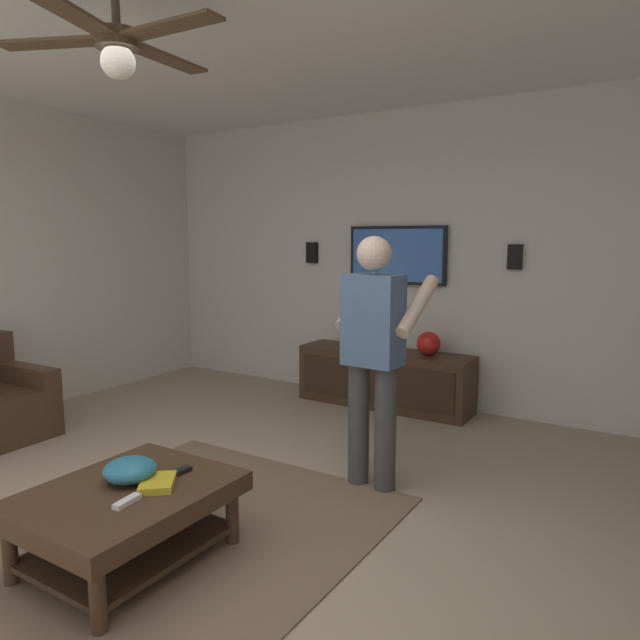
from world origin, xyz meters
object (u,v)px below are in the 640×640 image
object	(u,v)px
tv	(397,255)
remote_white	(127,501)
person_standing	(374,347)
book	(158,483)
coffee_table	(127,508)
wall_speaker_left	(515,257)
media_console	(384,378)
ceiling_fan	(117,45)
wall_speaker_right	(312,253)
bowl	(130,470)
vase_round	(429,343)
remote_black	(179,472)

from	to	relation	value
tv	remote_white	xyz separation A→B (m)	(-3.53, -0.26, -1.05)
person_standing	tv	bearing A→B (deg)	24.04
book	coffee_table	bearing A→B (deg)	90.70
coffee_table	remote_white	distance (m)	0.22
wall_speaker_left	remote_white	bearing A→B (deg)	166.30
media_console	remote_white	world-z (taller)	media_console
ceiling_fan	media_console	bearing A→B (deg)	1.25
remote_white	ceiling_fan	xyz separation A→B (m)	(0.22, 0.19, 2.10)
media_console	wall_speaker_right	size ratio (longest dim) A/B	7.73
bowl	remote_white	size ratio (longest dim) A/B	1.77
coffee_table	vase_round	bearing A→B (deg)	-5.77
media_console	remote_white	bearing A→B (deg)	4.51
remote_black	wall_speaker_right	xyz separation A→B (m)	(3.17, 1.21, 1.06)
coffee_table	book	distance (m)	0.20
wall_speaker_right	ceiling_fan	world-z (taller)	ceiling_fan
vase_round	ceiling_fan	xyz separation A→B (m)	(-3.08, 0.37, 1.85)
media_console	tv	distance (m)	1.21
vase_round	wall_speaker_right	world-z (taller)	wall_speaker_right
coffee_table	tv	world-z (taller)	tv
coffee_table	person_standing	size ratio (longest dim) A/B	0.61
bowl	ceiling_fan	size ratio (longest dim) A/B	0.22
person_standing	remote_white	world-z (taller)	person_standing
remote_black	book	xyz separation A→B (m)	(-0.16, -0.02, 0.01)
person_standing	remote_white	size ratio (longest dim) A/B	10.93
person_standing	book	xyz separation A→B (m)	(-1.38, 0.50, -0.51)
remote_white	ceiling_fan	bearing A→B (deg)	33.41
wall_speaker_left	wall_speaker_right	bearing A→B (deg)	90.00
media_console	person_standing	distance (m)	1.96
media_console	remote_black	xyz separation A→B (m)	(-2.91, -0.22, 0.14)
media_console	vase_round	bearing A→B (deg)	92.36
bowl	remote_black	bearing A→B (deg)	-37.29
wall_speaker_right	ceiling_fan	distance (m)	3.63
remote_white	remote_black	xyz separation A→B (m)	(0.37, 0.04, 0.00)
remote_white	wall_speaker_left	xyz separation A→B (m)	(3.54, -0.86, 1.05)
remote_black	book	size ratio (longest dim) A/B	0.68
media_console	ceiling_fan	size ratio (longest dim) A/B	1.43
tv	wall_speaker_right	bearing A→B (deg)	-90.75
person_standing	media_console	bearing A→B (deg)	26.69
tv	wall_speaker_left	world-z (taller)	tv
bowl	wall_speaker_right	distance (m)	3.67
person_standing	wall_speaker_left	size ratio (longest dim) A/B	7.45
remote_white	tv	bearing A→B (deg)	-3.04
tv	book	size ratio (longest dim) A/B	4.57
tv	wall_speaker_left	bearing A→B (deg)	90.67
remote_white	book	bearing A→B (deg)	-0.31
person_standing	wall_speaker_right	xyz separation A→B (m)	(1.95, 1.73, 0.54)
tv	vase_round	bearing A→B (deg)	63.02
remote_white	wall_speaker_right	xyz separation A→B (m)	(3.54, 1.25, 1.06)
tv	ceiling_fan	world-z (taller)	ceiling_fan
tv	person_standing	xyz separation A→B (m)	(-1.94, -0.74, -0.53)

